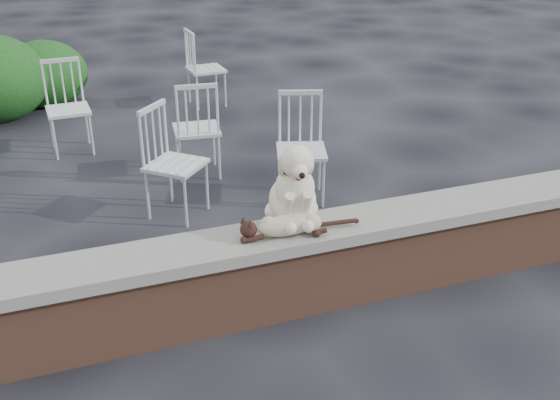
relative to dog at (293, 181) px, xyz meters
name	(u,v)px	position (x,y,z in m)	size (l,w,h in m)	color
ground	(313,301)	(0.12, -0.11, -0.87)	(60.00, 60.00, 0.00)	black
brick_wall	(314,270)	(0.12, -0.11, -0.62)	(6.00, 0.30, 0.50)	brown
capstone	(315,231)	(0.12, -0.11, -0.33)	(6.20, 0.40, 0.08)	slate
dog	(293,181)	(0.00, 0.00, 0.00)	(0.38, 0.50, 0.58)	beige
cat	(289,223)	(-0.08, -0.15, -0.21)	(0.91, 0.22, 0.15)	#C2B18B
chair_c	(196,128)	(-0.10, 2.26, -0.40)	(0.56, 0.56, 0.94)	white
chair_d	(301,149)	(0.63, 1.41, -0.40)	(0.56, 0.56, 0.94)	white
chair_b	(68,108)	(-1.19, 3.28, -0.40)	(0.56, 0.56, 0.94)	white
chair_a	(176,163)	(-0.46, 1.49, -0.40)	(0.56, 0.56, 0.94)	white
chair_e	(206,68)	(0.53, 4.36, -0.40)	(0.56, 0.56, 0.94)	white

